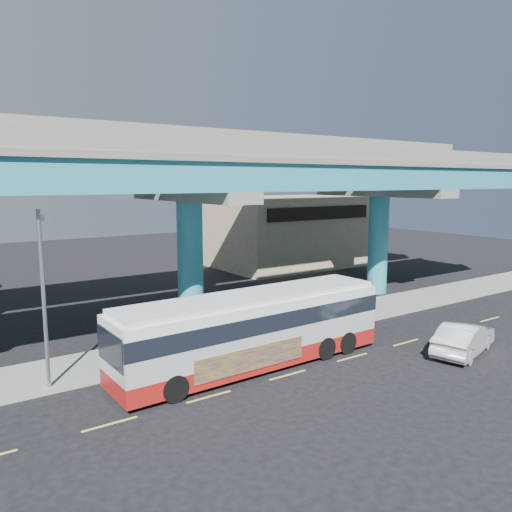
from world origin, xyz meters
TOP-DOWN VIEW (x-y plane):
  - ground at (0.00, 0.00)m, footprint 120.00×120.00m
  - sidewalk at (0.00, 5.50)m, footprint 70.00×4.00m
  - lane_markings at (-0.00, -0.30)m, footprint 58.00×0.12m
  - viaduct at (-0.00, 9.11)m, footprint 52.00×12.40m
  - building_beige at (18.00, 22.98)m, footprint 14.00×10.23m
  - transit_bus at (-0.65, 1.45)m, footprint 13.54×3.24m
  - sedan at (8.95, -3.03)m, footprint 4.27×5.76m
  - street_lamp at (-9.10, 3.45)m, footprint 0.50×2.40m
  - stop_sign at (4.66, 4.18)m, footprint 0.79×0.13m

SIDE VIEW (x-z plane):
  - ground at x=0.00m, z-range 0.00..0.00m
  - lane_markings at x=0.00m, z-range 0.00..0.01m
  - sidewalk at x=0.00m, z-range 0.00..0.15m
  - sedan at x=8.95m, z-range 0.00..1.60m
  - transit_bus at x=-0.65m, z-range 0.17..3.62m
  - stop_sign at x=4.66m, z-range 0.74..3.37m
  - building_beige at x=18.00m, z-range 0.01..7.01m
  - street_lamp at x=-9.10m, z-range 1.27..8.57m
  - viaduct at x=0.00m, z-range 3.29..14.99m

